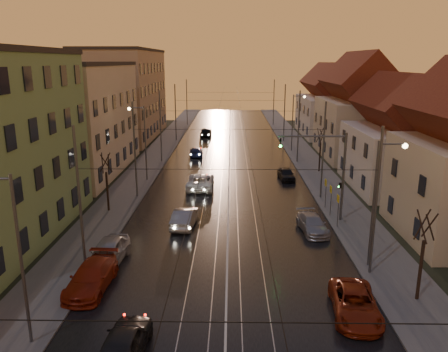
# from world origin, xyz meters

# --- Properties ---
(road) EXTENTS (16.00, 120.00, 0.04)m
(road) POSITION_xyz_m (0.00, 40.00, 0.02)
(road) COLOR black
(road) RESTS_ON ground
(sidewalk_left) EXTENTS (4.00, 120.00, 0.15)m
(sidewalk_left) POSITION_xyz_m (-10.00, 40.00, 0.07)
(sidewalk_left) COLOR #4C4C4C
(sidewalk_left) RESTS_ON ground
(sidewalk_right) EXTENTS (4.00, 120.00, 0.15)m
(sidewalk_right) POSITION_xyz_m (10.00, 40.00, 0.07)
(sidewalk_right) COLOR #4C4C4C
(sidewalk_right) RESTS_ON ground
(tram_rail_0) EXTENTS (0.06, 120.00, 0.03)m
(tram_rail_0) POSITION_xyz_m (-2.20, 40.00, 0.06)
(tram_rail_0) COLOR gray
(tram_rail_0) RESTS_ON road
(tram_rail_1) EXTENTS (0.06, 120.00, 0.03)m
(tram_rail_1) POSITION_xyz_m (-0.77, 40.00, 0.06)
(tram_rail_1) COLOR gray
(tram_rail_1) RESTS_ON road
(tram_rail_2) EXTENTS (0.06, 120.00, 0.03)m
(tram_rail_2) POSITION_xyz_m (0.77, 40.00, 0.06)
(tram_rail_2) COLOR gray
(tram_rail_2) RESTS_ON road
(tram_rail_3) EXTENTS (0.06, 120.00, 0.03)m
(tram_rail_3) POSITION_xyz_m (2.20, 40.00, 0.06)
(tram_rail_3) COLOR gray
(tram_rail_3) RESTS_ON road
(apartment_left_2) EXTENTS (10.00, 20.00, 12.00)m
(apartment_left_2) POSITION_xyz_m (-17.50, 34.00, 6.00)
(apartment_left_2) COLOR #C3B597
(apartment_left_2) RESTS_ON ground
(apartment_left_3) EXTENTS (10.00, 24.00, 14.00)m
(apartment_left_3) POSITION_xyz_m (-17.50, 58.00, 7.00)
(apartment_left_3) COLOR tan
(apartment_left_3) RESTS_ON ground
(house_right_2) EXTENTS (9.18, 12.24, 9.20)m
(house_right_2) POSITION_xyz_m (17.00, 28.00, 4.64)
(house_right_2) COLOR silver
(house_right_2) RESTS_ON ground
(house_right_3) EXTENTS (9.18, 14.28, 11.50)m
(house_right_3) POSITION_xyz_m (17.00, 43.00, 5.80)
(house_right_3) COLOR beige
(house_right_3) RESTS_ON ground
(house_right_4) EXTENTS (9.18, 16.32, 10.00)m
(house_right_4) POSITION_xyz_m (17.00, 61.00, 5.05)
(house_right_4) COLOR silver
(house_right_4) RESTS_ON ground
(catenary_pole_l_1) EXTENTS (0.16, 0.16, 9.00)m
(catenary_pole_l_1) POSITION_xyz_m (-8.60, 9.00, 4.50)
(catenary_pole_l_1) COLOR #595B60
(catenary_pole_l_1) RESTS_ON ground
(catenary_pole_r_1) EXTENTS (0.16, 0.16, 9.00)m
(catenary_pole_r_1) POSITION_xyz_m (8.60, 9.00, 4.50)
(catenary_pole_r_1) COLOR #595B60
(catenary_pole_r_1) RESTS_ON ground
(catenary_pole_l_2) EXTENTS (0.16, 0.16, 9.00)m
(catenary_pole_l_2) POSITION_xyz_m (-8.60, 24.00, 4.50)
(catenary_pole_l_2) COLOR #595B60
(catenary_pole_l_2) RESTS_ON ground
(catenary_pole_r_2) EXTENTS (0.16, 0.16, 9.00)m
(catenary_pole_r_2) POSITION_xyz_m (8.60, 24.00, 4.50)
(catenary_pole_r_2) COLOR #595B60
(catenary_pole_r_2) RESTS_ON ground
(catenary_pole_l_3) EXTENTS (0.16, 0.16, 9.00)m
(catenary_pole_l_3) POSITION_xyz_m (-8.60, 39.00, 4.50)
(catenary_pole_l_3) COLOR #595B60
(catenary_pole_l_3) RESTS_ON ground
(catenary_pole_r_3) EXTENTS (0.16, 0.16, 9.00)m
(catenary_pole_r_3) POSITION_xyz_m (8.60, 39.00, 4.50)
(catenary_pole_r_3) COLOR #595B60
(catenary_pole_r_3) RESTS_ON ground
(catenary_pole_l_4) EXTENTS (0.16, 0.16, 9.00)m
(catenary_pole_l_4) POSITION_xyz_m (-8.60, 54.00, 4.50)
(catenary_pole_l_4) COLOR #595B60
(catenary_pole_l_4) RESTS_ON ground
(catenary_pole_r_4) EXTENTS (0.16, 0.16, 9.00)m
(catenary_pole_r_4) POSITION_xyz_m (8.60, 54.00, 4.50)
(catenary_pole_r_4) COLOR #595B60
(catenary_pole_r_4) RESTS_ON ground
(catenary_pole_l_5) EXTENTS (0.16, 0.16, 9.00)m
(catenary_pole_l_5) POSITION_xyz_m (-8.60, 72.00, 4.50)
(catenary_pole_l_5) COLOR #595B60
(catenary_pole_l_5) RESTS_ON ground
(catenary_pole_r_5) EXTENTS (0.16, 0.16, 9.00)m
(catenary_pole_r_5) POSITION_xyz_m (8.60, 72.00, 4.50)
(catenary_pole_r_5) COLOR #595B60
(catenary_pole_r_5) RESTS_ON ground
(street_lamp_0) EXTENTS (1.75, 0.32, 8.00)m
(street_lamp_0) POSITION_xyz_m (-9.10, 2.00, 4.89)
(street_lamp_0) COLOR #595B60
(street_lamp_0) RESTS_ON ground
(street_lamp_1) EXTENTS (1.75, 0.32, 8.00)m
(street_lamp_1) POSITION_xyz_m (9.10, 10.00, 4.89)
(street_lamp_1) COLOR #595B60
(street_lamp_1) RESTS_ON ground
(street_lamp_2) EXTENTS (1.75, 0.32, 8.00)m
(street_lamp_2) POSITION_xyz_m (-9.10, 30.00, 4.89)
(street_lamp_2) COLOR #595B60
(street_lamp_2) RESTS_ON ground
(street_lamp_3) EXTENTS (1.75, 0.32, 8.00)m
(street_lamp_3) POSITION_xyz_m (9.10, 46.00, 4.89)
(street_lamp_3) COLOR #595B60
(street_lamp_3) RESTS_ON ground
(traffic_light_mast) EXTENTS (5.30, 0.32, 7.20)m
(traffic_light_mast) POSITION_xyz_m (7.99, 18.00, 4.60)
(traffic_light_mast) COLOR #595B60
(traffic_light_mast) RESTS_ON ground
(bare_tree_0) EXTENTS (1.09, 1.09, 5.11)m
(bare_tree_0) POSITION_xyz_m (-10.20, 20.00, 2.49)
(bare_tree_0) COLOR black
(bare_tree_0) RESTS_ON ground
(bare_tree_1) EXTENTS (1.09, 1.09, 5.11)m
(bare_tree_1) POSITION_xyz_m (10.20, 6.00, 2.49)
(bare_tree_1) COLOR black
(bare_tree_1) RESTS_ON ground
(bare_tree_2) EXTENTS (1.09, 1.09, 5.11)m
(bare_tree_2) POSITION_xyz_m (10.40, 34.00, 2.49)
(bare_tree_2) COLOR black
(bare_tree_2) RESTS_ON ground
(driving_car_0) EXTENTS (1.99, 4.50, 1.51)m
(driving_car_0) POSITION_xyz_m (-4.34, 1.12, 0.75)
(driving_car_0) COLOR black
(driving_car_0) RESTS_ON ground
(driving_car_1) EXTENTS (1.91, 4.51, 1.45)m
(driving_car_1) POSITION_xyz_m (-3.35, 16.78, 0.72)
(driving_car_1) COLOR gray
(driving_car_1) RESTS_ON ground
(driving_car_2) EXTENTS (2.59, 5.53, 1.53)m
(driving_car_2) POSITION_xyz_m (-2.85, 27.13, 0.76)
(driving_car_2) COLOR silver
(driving_car_2) RESTS_ON ground
(driving_car_3) EXTENTS (2.08, 4.36, 1.23)m
(driving_car_3) POSITION_xyz_m (-4.48, 42.55, 0.61)
(driving_car_3) COLOR #172047
(driving_car_3) RESTS_ON ground
(driving_car_4) EXTENTS (1.89, 4.59, 1.56)m
(driving_car_4) POSITION_xyz_m (-4.08, 58.56, 0.78)
(driving_car_4) COLOR black
(driving_car_4) RESTS_ON ground
(parked_left_2) EXTENTS (2.21, 5.06, 1.45)m
(parked_left_2) POSITION_xyz_m (-7.60, 7.04, 0.72)
(parked_left_2) COLOR maroon
(parked_left_2) RESTS_ON ground
(parked_left_3) EXTENTS (2.12, 4.72, 1.57)m
(parked_left_3) POSITION_xyz_m (-7.51, 10.23, 0.79)
(parked_left_3) COLOR #A6A6AC
(parked_left_3) RESTS_ON ground
(parked_right_0) EXTENTS (2.67, 4.97, 1.33)m
(parked_right_0) POSITION_xyz_m (6.48, 4.58, 0.66)
(parked_right_0) COLOR maroon
(parked_right_0) RESTS_ON ground
(parked_right_1) EXTENTS (2.19, 4.46, 1.25)m
(parked_right_1) POSITION_xyz_m (6.35, 15.78, 0.62)
(parked_right_1) COLOR #9D9DA2
(parked_right_1) RESTS_ON ground
(parked_right_2) EXTENTS (1.80, 3.87, 1.28)m
(parked_right_2) POSITION_xyz_m (6.20, 30.73, 0.64)
(parked_right_2) COLOR black
(parked_right_2) RESTS_ON ground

